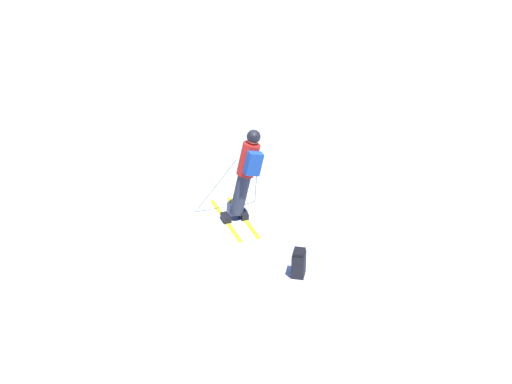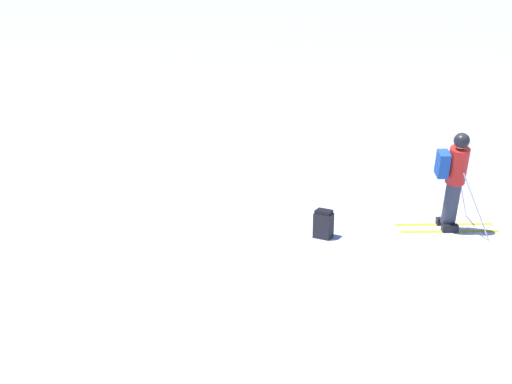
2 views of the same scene
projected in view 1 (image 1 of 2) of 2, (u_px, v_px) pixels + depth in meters
ground_plane at (248, 215)px, 16.88m from camera, size 300.00×300.00×0.00m
skier at (246, 170)px, 16.30m from camera, size 1.26×1.81×1.87m
spare_backpack at (299, 263)px, 14.86m from camera, size 0.37×0.37×0.50m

